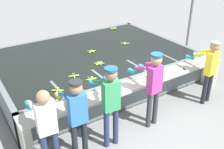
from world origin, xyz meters
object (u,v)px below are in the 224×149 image
Objects in this scene: banana_bunch_floating_4 at (113,28)px; banana_bunch_floating_5 at (91,79)px; worker_3 at (153,83)px; knife_1 at (183,68)px; worker_4 at (210,67)px; worker_0 at (46,124)px; banana_bunch_floating_6 at (92,51)px; banana_bunch_floating_2 at (125,43)px; banana_bunch_floating_3 at (58,90)px; worker_1 at (77,113)px; worker_2 at (110,100)px; support_post_right at (192,9)px; banana_bunch_ledge_0 at (149,77)px; knife_0 at (115,89)px; banana_bunch_floating_1 at (99,63)px; banana_bunch_floating_0 at (74,76)px.

banana_bunch_floating_4 is 0.99× the size of banana_bunch_floating_5.
worker_3 reaches higher than knife_1.
banana_bunch_floating_4 is 3.70m from knife_1.
worker_4 is at bearing -54.95° from knife_1.
worker_0 is 5.87× the size of banana_bunch_floating_6.
banana_bunch_floating_2 is 3.24m from banana_bunch_floating_3.
banana_bunch_floating_3 is at bearing 85.12° from worker_1.
banana_bunch_floating_2 is at bearing 0.79° from banana_bunch_floating_6.
worker_1 is at bearing 177.89° from worker_2.
support_post_right is at bearing -39.53° from banana_bunch_floating_4.
worker_3 is 6.08× the size of banana_bunch_floating_5.
worker_4 is (3.51, -0.00, -0.01)m from worker_1.
banana_bunch_ledge_0 is 0.09× the size of support_post_right.
knife_1 is at bearing -1.89° from knife_0.
banana_bunch_floating_6 is at bearing 60.89° from banana_bunch_floating_5.
worker_4 is at bearing -13.53° from knife_0.
banana_bunch_floating_1 is at bearing -105.73° from banana_bunch_floating_6.
banana_bunch_ledge_0 is 4.01m from support_post_right.
banana_bunch_floating_1 is 0.86m from banana_bunch_floating_6.
banana_bunch_floating_6 reaches higher than knife_0.
banana_bunch_floating_0 is 1.13m from knife_0.
worker_3 is 1.49m from knife_1.
banana_bunch_floating_3 and banana_bunch_floating_5 have the same top height.
banana_bunch_floating_3 is (-2.84, -1.54, 0.00)m from banana_bunch_floating_2.
banana_bunch_floating_2 is at bearing 28.47° from banana_bunch_floating_3.
worker_4 reaches higher than banana_bunch_floating_1.
worker_4 is 2.84m from banana_bunch_floating_5.
support_post_right is at bearing 10.58° from banana_bunch_floating_0.
worker_0 is at bearing -128.52° from banana_bunch_floating_0.
knife_1 is (2.49, 0.52, -0.21)m from worker_2.
banana_bunch_ledge_0 is (1.44, 0.57, -0.20)m from worker_2.
banana_bunch_floating_0 and banana_bunch_floating_2 have the same top height.
worker_3 reaches higher than banana_bunch_floating_3.
worker_4 reaches higher than knife_0.
worker_0 is 6.60m from support_post_right.
banana_bunch_floating_1 is 1.10× the size of banana_bunch_floating_3.
knife_1 is at bearing -23.65° from banana_bunch_floating_0.
worker_1 is 5.93× the size of banana_bunch_floating_6.
worker_4 is at bearing -21.55° from banana_bunch_ledge_0.
banana_bunch_floating_3 is (-1.66, 1.14, -0.20)m from worker_3.
worker_2 is 1.62m from banana_bunch_floating_0.
worker_0 is at bearing -158.07° from support_post_right.
banana_bunch_floating_2 is at bearing 30.90° from banana_bunch_floating_1.
worker_3 is at bearing -124.14° from banana_bunch_ledge_0.
worker_0 is at bearing 179.69° from worker_3.
worker_0 is 0.95× the size of worker_3.
banana_bunch_ledge_0 reaches higher than banana_bunch_floating_4.
worker_1 is 3.51m from worker_4.
banana_bunch_floating_1 is at bearing -149.10° from banana_bunch_floating_2.
worker_2 is 6.21× the size of banana_bunch_floating_6.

